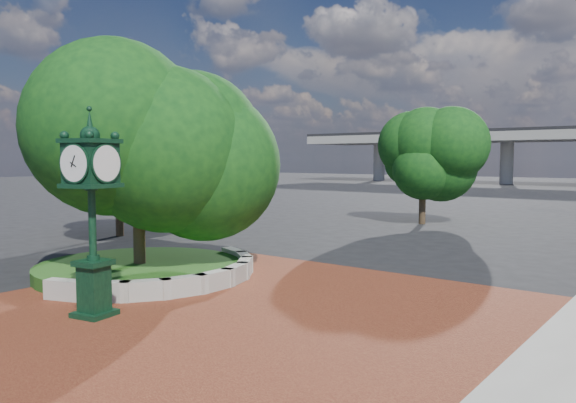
% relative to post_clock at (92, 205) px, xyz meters
% --- Properties ---
extents(ground, '(200.00, 200.00, 0.00)m').
position_rel_post_clock_xyz_m(ground, '(2.13, 3.44, -2.54)').
color(ground, black).
rests_on(ground, ground).
extents(plaza, '(12.00, 12.00, 0.04)m').
position_rel_post_clock_xyz_m(plaza, '(2.13, 2.44, -2.52)').
color(plaza, maroon).
rests_on(plaza, ground).
extents(planter_wall, '(2.96, 6.77, 0.54)m').
position_rel_post_clock_xyz_m(planter_wall, '(-0.58, 3.44, -2.27)').
color(planter_wall, '#9E9B93').
rests_on(planter_wall, ground).
extents(grass_bed, '(6.10, 6.10, 0.40)m').
position_rel_post_clock_xyz_m(grass_bed, '(-2.87, 3.44, -2.34)').
color(grass_bed, '#1A4212').
rests_on(grass_bed, ground).
extents(tree_planter, '(5.20, 5.20, 6.33)m').
position_rel_post_clock_xyz_m(tree_planter, '(-2.87, 3.44, 1.18)').
color(tree_planter, '#38281C').
rests_on(tree_planter, ground).
extents(tree_northwest, '(5.60, 5.60, 6.93)m').
position_rel_post_clock_xyz_m(tree_northwest, '(-10.87, 8.44, 1.58)').
color(tree_northwest, '#38281C').
rests_on(tree_northwest, ground).
extents(tree_street, '(4.40, 4.40, 5.45)m').
position_rel_post_clock_xyz_m(tree_street, '(-1.87, 21.44, 0.70)').
color(tree_street, '#38281C').
rests_on(tree_street, ground).
extents(post_clock, '(1.10, 1.10, 4.63)m').
position_rel_post_clock_xyz_m(post_clock, '(0.00, 0.00, 0.00)').
color(post_clock, black).
rests_on(post_clock, ground).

